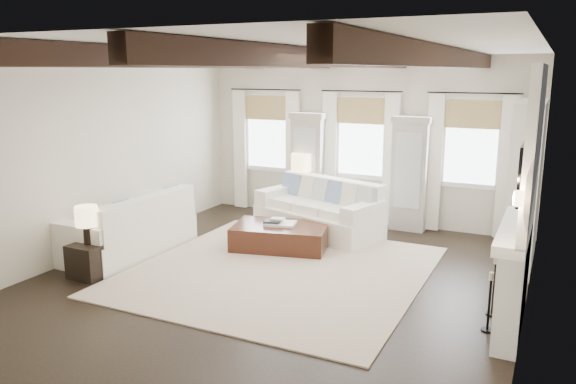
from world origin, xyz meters
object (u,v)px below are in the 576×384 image
at_px(ottoman, 281,237).
at_px(sofa_back, 321,212).
at_px(side_table_back, 301,204).
at_px(side_table_front, 90,260).
at_px(sofa_left, 133,229).

bearing_deg(ottoman, sofa_back, 64.73).
xyz_separation_m(sofa_back, side_table_back, (-0.71, 0.70, -0.08)).
bearing_deg(ottoman, side_table_front, -141.51).
relative_size(sofa_back, sofa_left, 1.10).
bearing_deg(side_table_front, ottoman, 51.37).
height_order(sofa_left, ottoman, sofa_left).
height_order(sofa_left, side_table_front, sofa_left).
relative_size(sofa_left, ottoman, 1.48).
relative_size(sofa_back, ottoman, 1.63).
distance_m(sofa_left, side_table_back, 3.48).
height_order(sofa_back, side_table_front, sofa_back).
distance_m(ottoman, side_table_front, 3.04).
bearing_deg(ottoman, side_table_back, 91.26).
distance_m(side_table_front, side_table_back, 4.45).
bearing_deg(side_table_front, side_table_back, 71.18).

